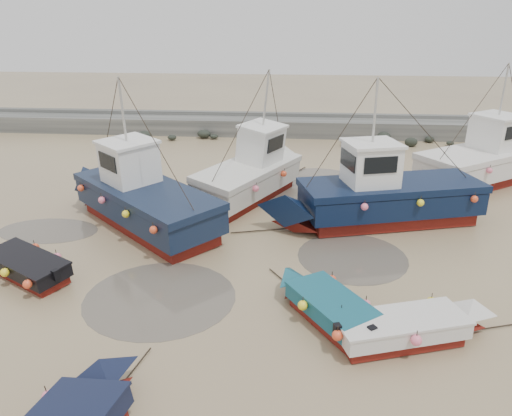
# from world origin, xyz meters

# --- Properties ---
(ground) EXTENTS (120.00, 120.00, 0.00)m
(ground) POSITION_xyz_m (0.00, 0.00, 0.00)
(ground) COLOR tan
(ground) RESTS_ON ground
(seawall) EXTENTS (60.00, 4.92, 1.50)m
(seawall) POSITION_xyz_m (0.05, 21.99, 0.63)
(seawall) COLOR slate
(seawall) RESTS_ON ground
(puddle_a) EXTENTS (4.93, 4.93, 0.01)m
(puddle_a) POSITION_xyz_m (-2.57, -1.06, 0.00)
(puddle_a) COLOR #585046
(puddle_a) RESTS_ON ground
(puddle_b) EXTENTS (4.14, 4.14, 0.01)m
(puddle_b) POSITION_xyz_m (3.93, 2.36, 0.00)
(puddle_b) COLOR #585046
(puddle_b) RESTS_ON ground
(puddle_c) EXTENTS (4.24, 4.24, 0.01)m
(puddle_c) POSITION_xyz_m (-8.69, 3.72, 0.00)
(puddle_c) COLOR #585046
(puddle_c) RESTS_ON ground
(puddle_d) EXTENTS (6.13, 6.13, 0.01)m
(puddle_d) POSITION_xyz_m (2.90, 9.88, 0.00)
(puddle_d) COLOR #585046
(puddle_d) RESTS_ON ground
(dinghy_2) EXTENTS (3.59, 4.88, 1.43)m
(dinghy_2) POSITION_xyz_m (2.75, -1.74, 0.56)
(dinghy_2) COLOR maroon
(dinghy_2) RESTS_ON ground
(dinghy_3) EXTENTS (5.82, 2.68, 1.43)m
(dinghy_3) POSITION_xyz_m (5.09, -2.72, 0.55)
(dinghy_3) COLOR maroon
(dinghy_3) RESTS_ON ground
(dinghy_4) EXTENTS (5.16, 3.46, 1.43)m
(dinghy_4) POSITION_xyz_m (-7.73, -0.01, 0.55)
(dinghy_4) COLOR maroon
(dinghy_4) RESTS_ON ground
(cabin_boat_0) EXTENTS (8.99, 8.51, 6.22)m
(cabin_boat_0) POSITION_xyz_m (-4.98, 4.85, 1.31)
(cabin_boat_0) COLOR maroon
(cabin_boat_0) RESTS_ON ground
(cabin_boat_1) EXTENTS (5.55, 9.12, 6.22)m
(cabin_boat_1) POSITION_xyz_m (-0.43, 8.58, 1.36)
(cabin_boat_1) COLOR maroon
(cabin_boat_1) RESTS_ON ground
(cabin_boat_2) EXTENTS (10.85, 5.04, 6.22)m
(cabin_boat_2) POSITION_xyz_m (5.20, 5.73, 1.31)
(cabin_boat_2) COLOR maroon
(cabin_boat_2) RESTS_ON ground
(cabin_boat_3) EXTENTS (9.10, 7.15, 6.22)m
(cabin_boat_3) POSITION_xyz_m (11.83, 11.93, 1.34)
(cabin_boat_3) COLOR maroon
(cabin_boat_3) RESTS_ON ground
(person) EXTENTS (0.84, 0.77, 1.92)m
(person) POSITION_xyz_m (-6.21, 6.67, 0.00)
(person) COLOR #171E33
(person) RESTS_ON ground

